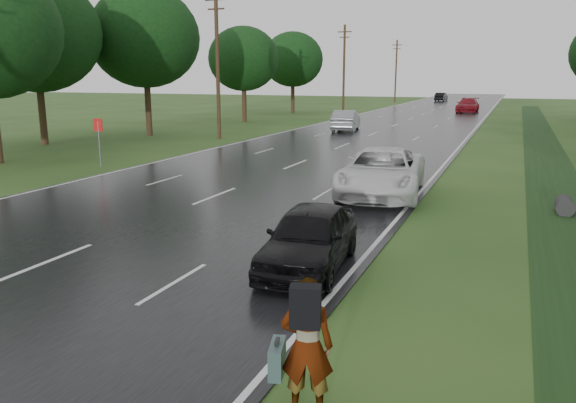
# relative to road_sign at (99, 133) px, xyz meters

# --- Properties ---
(ground) EXTENTS (220.00, 220.00, 0.00)m
(ground) POSITION_rel_road_sign_xyz_m (8.50, -12.00, -1.64)
(ground) COLOR #264518
(ground) RESTS_ON ground
(road) EXTENTS (14.00, 180.00, 0.04)m
(road) POSITION_rel_road_sign_xyz_m (8.50, 33.00, -1.62)
(road) COLOR black
(road) RESTS_ON ground
(edge_stripe_east) EXTENTS (0.12, 180.00, 0.01)m
(edge_stripe_east) POSITION_rel_road_sign_xyz_m (15.25, 33.00, -1.60)
(edge_stripe_east) COLOR silver
(edge_stripe_east) RESTS_ON road
(edge_stripe_west) EXTENTS (0.12, 180.00, 0.01)m
(edge_stripe_west) POSITION_rel_road_sign_xyz_m (1.75, 33.00, -1.60)
(edge_stripe_west) COLOR silver
(edge_stripe_west) RESTS_ON road
(center_line) EXTENTS (0.12, 180.00, 0.01)m
(center_line) POSITION_rel_road_sign_xyz_m (8.50, 33.00, -1.60)
(center_line) COLOR silver
(center_line) RESTS_ON road
(drainage_ditch) EXTENTS (2.20, 120.00, 0.56)m
(drainage_ditch) POSITION_rel_road_sign_xyz_m (20.00, 6.71, -1.61)
(drainage_ditch) COLOR #183313
(drainage_ditch) RESTS_ON ground
(road_sign) EXTENTS (0.50, 0.06, 2.30)m
(road_sign) POSITION_rel_road_sign_xyz_m (0.00, 0.00, 0.00)
(road_sign) COLOR slate
(road_sign) RESTS_ON ground
(utility_pole_mid) EXTENTS (1.60, 0.26, 10.00)m
(utility_pole_mid) POSITION_rel_road_sign_xyz_m (-0.70, 13.00, 3.55)
(utility_pole_mid) COLOR #3C2718
(utility_pole_mid) RESTS_ON ground
(utility_pole_far) EXTENTS (1.60, 0.26, 10.00)m
(utility_pole_far) POSITION_rel_road_sign_xyz_m (-0.70, 43.00, 3.55)
(utility_pole_far) COLOR #3C2718
(utility_pole_far) RESTS_ON ground
(utility_pole_distant) EXTENTS (1.60, 0.26, 10.00)m
(utility_pole_distant) POSITION_rel_road_sign_xyz_m (-0.70, 73.00, 3.55)
(utility_pole_distant) COLOR #3C2718
(utility_pole_distant) RESTS_ON ground
(tree_west_c) EXTENTS (7.80, 7.80, 10.43)m
(tree_west_c) POSITION_rel_road_sign_xyz_m (-6.50, 13.00, 5.27)
(tree_west_c) COLOR #3C2718
(tree_west_c) RESTS_ON ground
(tree_west_d) EXTENTS (6.60, 6.60, 8.80)m
(tree_west_d) POSITION_rel_road_sign_xyz_m (-5.70, 27.00, 4.18)
(tree_west_d) COLOR #3C2718
(tree_west_d) RESTS_ON ground
(tree_west_e) EXTENTS (8.00, 8.00, 10.44)m
(tree_west_e) POSITION_rel_road_sign_xyz_m (-9.50, 6.00, 5.19)
(tree_west_e) COLOR #3C2718
(tree_west_e) RESTS_ON ground
(tree_west_f) EXTENTS (7.00, 7.00, 9.29)m
(tree_west_f) POSITION_rel_road_sign_xyz_m (-6.30, 41.00, 4.49)
(tree_west_f) COLOR #3C2718
(tree_west_f) RESTS_ON ground
(pedestrian) EXTENTS (0.94, 0.72, 1.85)m
(pedestrian) POSITION_rel_road_sign_xyz_m (16.12, -15.24, -0.69)
(pedestrian) COLOR #A5998C
(pedestrian) RESTS_ON ground
(white_pickup) EXTENTS (3.38, 6.29, 1.68)m
(white_pickup) POSITION_rel_road_sign_xyz_m (14.00, -1.55, -0.76)
(white_pickup) COLOR silver
(white_pickup) RESTS_ON road
(dark_sedan) EXTENTS (2.05, 4.30, 1.42)m
(dark_sedan) POSITION_rel_road_sign_xyz_m (14.28, -10.00, -0.89)
(dark_sedan) COLOR black
(dark_sedan) RESTS_ON road
(silver_sedan) EXTENTS (2.37, 5.10, 1.62)m
(silver_sedan) POSITION_rel_road_sign_xyz_m (5.90, 21.58, -0.79)
(silver_sedan) COLOR gray
(silver_sedan) RESTS_ON road
(far_car_red) EXTENTS (2.45, 5.80, 1.67)m
(far_car_red) POSITION_rel_road_sign_xyz_m (12.85, 49.17, -0.77)
(far_car_red) COLOR maroon
(far_car_red) RESTS_ON road
(far_car_dark) EXTENTS (1.78, 4.48, 1.45)m
(far_car_dark) POSITION_rel_road_sign_xyz_m (6.07, 78.86, -0.88)
(far_car_dark) COLOR black
(far_car_dark) RESTS_ON road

